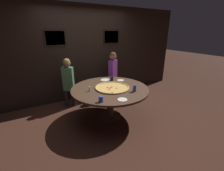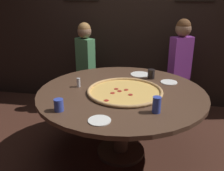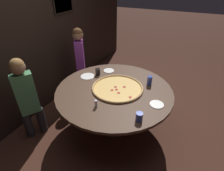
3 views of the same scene
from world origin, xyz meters
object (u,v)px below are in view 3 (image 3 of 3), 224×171
(dining_table, at_px, (114,96))
(white_plate_beside_cup, at_px, (157,104))
(giant_pizza, at_px, (118,88))
(drink_cup_beside_pizza, at_px, (98,72))
(diner_far_right, at_px, (27,95))
(drink_cup_by_shaker, at_px, (150,81))
(drink_cup_near_right, at_px, (139,117))
(white_plate_right_side, at_px, (109,71))
(condiment_shaker, at_px, (96,103))
(diner_far_left, at_px, (80,58))
(white_plate_far_back, at_px, (88,76))

(dining_table, height_order, white_plate_beside_cup, white_plate_beside_cup)
(dining_table, xyz_separation_m, giant_pizza, (0.04, -0.04, 0.13))
(drink_cup_beside_pizza, xyz_separation_m, diner_far_right, (-0.95, 0.61, -0.07))
(drink_cup_by_shaker, distance_m, drink_cup_beside_pizza, 0.86)
(drink_cup_beside_pizza, relative_size, drink_cup_near_right, 1.04)
(giant_pizza, relative_size, white_plate_beside_cup, 4.17)
(drink_cup_by_shaker, xyz_separation_m, white_plate_right_side, (0.13, 0.75, -0.07))
(diner_far_right, bearing_deg, condiment_shaker, 133.96)
(drink_cup_by_shaker, bearing_deg, diner_far_left, 78.17)
(white_plate_beside_cup, distance_m, condiment_shaker, 0.78)
(drink_cup_beside_pizza, bearing_deg, white_plate_far_back, 137.99)
(dining_table, height_order, drink_cup_beside_pizza, drink_cup_beside_pizza)
(white_plate_right_side, bearing_deg, giant_pizza, -140.44)
(giant_pizza, relative_size, drink_cup_beside_pizza, 6.92)
(drink_cup_near_right, bearing_deg, dining_table, 49.10)
(diner_far_left, bearing_deg, drink_cup_beside_pizza, 26.62)
(giant_pizza, xyz_separation_m, drink_cup_beside_pizza, (0.25, 0.47, 0.04))
(drink_cup_beside_pizza, distance_m, condiment_shaker, 0.84)
(giant_pizza, relative_size, white_plate_far_back, 3.28)
(drink_cup_by_shaker, relative_size, diner_far_left, 0.10)
(dining_table, bearing_deg, drink_cup_beside_pizza, 56.89)
(drink_cup_by_shaker, bearing_deg, dining_table, 129.26)
(white_plate_right_side, relative_size, diner_far_right, 0.14)
(condiment_shaker, bearing_deg, white_plate_beside_cup, -61.32)
(dining_table, xyz_separation_m, drink_cup_near_right, (-0.46, -0.53, 0.17))
(giant_pizza, distance_m, white_plate_right_side, 0.58)
(white_plate_right_side, bearing_deg, condiment_shaker, -162.62)
(white_plate_right_side, relative_size, diner_far_left, 0.13)
(condiment_shaker, bearing_deg, diner_far_right, 101.42)
(white_plate_right_side, distance_m, white_plate_beside_cup, 1.13)
(condiment_shaker, bearing_deg, drink_cup_beside_pizza, 28.19)
(drink_cup_by_shaker, height_order, drink_cup_beside_pizza, drink_cup_by_shaker)
(drink_cup_beside_pizza, xyz_separation_m, white_plate_far_back, (-0.13, 0.12, -0.05))
(giant_pizza, xyz_separation_m, white_plate_far_back, (0.11, 0.59, -0.01))
(giant_pizza, distance_m, drink_cup_by_shaker, 0.50)
(diner_far_left, bearing_deg, drink_cup_near_right, 22.66)
(dining_table, relative_size, condiment_shaker, 17.45)
(giant_pizza, height_order, drink_cup_beside_pizza, drink_cup_beside_pizza)
(condiment_shaker, bearing_deg, drink_cup_by_shaker, -29.66)
(white_plate_beside_cup, bearing_deg, white_plate_right_side, 59.76)
(dining_table, distance_m, white_plate_far_back, 0.59)
(white_plate_right_side, height_order, white_plate_beside_cup, same)
(drink_cup_by_shaker, relative_size, condiment_shaker, 1.44)
(diner_far_right, bearing_deg, dining_table, 155.08)
(white_plate_right_side, distance_m, condiment_shaker, 0.99)
(drink_cup_near_right, height_order, diner_far_left, diner_far_left)
(giant_pizza, bearing_deg, white_plate_beside_cup, -101.58)
(drink_cup_near_right, distance_m, condiment_shaker, 0.57)
(dining_table, distance_m, drink_cup_beside_pizza, 0.55)
(white_plate_right_side, bearing_deg, drink_cup_near_right, -137.57)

